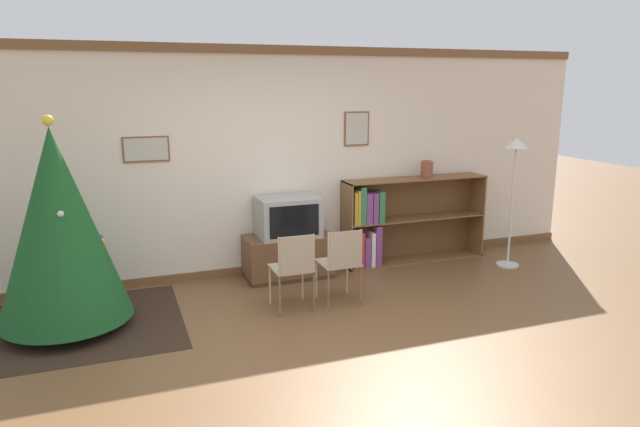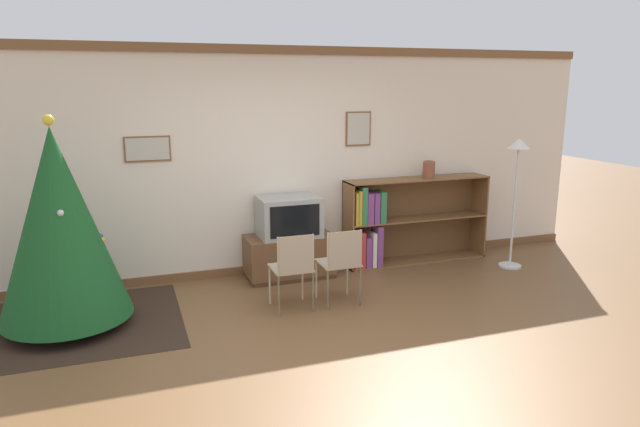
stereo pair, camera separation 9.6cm
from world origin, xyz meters
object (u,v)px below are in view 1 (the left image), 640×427
television (288,217)px  vase (427,169)px  tv_console (289,256)px  folding_chair_right (341,261)px  christmas_tree (59,226)px  standing_lamp (515,169)px  folding_chair_left (294,267)px  bookshelf (389,223)px

television → vase: (1.88, 0.07, 0.46)m
tv_console → folding_chair_right: bearing=-75.8°
christmas_tree → vase: 4.35m
christmas_tree → vase: bearing=9.8°
standing_lamp → vase: bearing=144.4°
folding_chair_left → bookshelf: bookshelf is taller
tv_console → standing_lamp: 2.97m
christmas_tree → standing_lamp: christmas_tree is taller
folding_chair_right → standing_lamp: size_ratio=0.51×
christmas_tree → folding_chair_left: christmas_tree is taller
folding_chair_left → vase: bearing=27.0°
tv_console → standing_lamp: standing_lamp is taller
tv_console → folding_chair_left: size_ratio=1.26×
standing_lamp → folding_chair_left: bearing=-171.1°
tv_console → bookshelf: 1.41m
tv_console → vase: vase is taller
folding_chair_left → bookshelf: 1.99m
folding_chair_left → tv_console: bearing=75.8°
bookshelf → tv_console: bearing=-176.2°
television → folding_chair_left: size_ratio=0.87×
folding_chair_left → christmas_tree: bearing=170.8°
christmas_tree → folding_chair_left: size_ratio=2.44×
tv_console → folding_chair_left: 1.08m
christmas_tree → folding_chair_right: size_ratio=2.44×
folding_chair_right → vase: size_ratio=3.76×
tv_console → standing_lamp: size_ratio=0.64×
folding_chair_right → vase: vase is taller
bookshelf → folding_chair_left: bearing=-145.8°
folding_chair_left → standing_lamp: standing_lamp is taller
christmas_tree → vase: size_ratio=9.15×
tv_console → vase: bearing=2.0°
tv_console → television: television is taller
vase → standing_lamp: bearing=-35.6°
folding_chair_left → bookshelf: bearing=34.2°
vase → bookshelf: bearing=176.9°
television → vase: vase is taller
television → folding_chair_left: 1.09m
tv_console → bookshelf: bookshelf is taller
christmas_tree → folding_chair_right: 2.73m
folding_chair_left → vase: vase is taller
folding_chair_right → standing_lamp: standing_lamp is taller
christmas_tree → folding_chair_right: christmas_tree is taller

